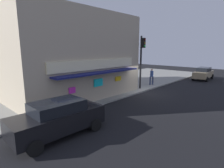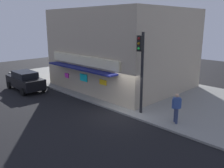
% 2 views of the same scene
% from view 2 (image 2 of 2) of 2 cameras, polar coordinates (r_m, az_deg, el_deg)
% --- Properties ---
extents(ground_plane, '(55.33, 55.33, 0.00)m').
position_cam_2_polar(ground_plane, '(16.23, 1.79, -6.97)').
color(ground_plane, black).
extents(sidewalk, '(36.88, 10.79, 0.13)m').
position_cam_2_polar(sidewalk, '(20.25, 12.44, -2.76)').
color(sidewalk, gray).
rests_on(sidewalk, ground_plane).
extents(corner_building, '(10.87, 10.07, 6.90)m').
position_cam_2_polar(corner_building, '(22.53, 2.52, 8.39)').
color(corner_building, tan).
rests_on(corner_building, sidewalk).
extents(traffic_light, '(0.32, 0.58, 5.21)m').
position_cam_2_polar(traffic_light, '(15.22, 6.91, 5.02)').
color(traffic_light, black).
rests_on(traffic_light, sidewalk).
extents(fire_hydrant, '(0.51, 0.27, 0.87)m').
position_cam_2_polar(fire_hydrant, '(16.94, 3.39, -4.10)').
color(fire_hydrant, '#B2B2B7').
rests_on(fire_hydrant, sidewalk).
extents(trash_can, '(0.54, 0.54, 0.77)m').
position_cam_2_polar(trash_can, '(22.18, -8.96, 0.09)').
color(trash_can, '#2D2D2D').
rests_on(trash_can, sidewalk).
extents(pedestrian, '(0.46, 0.48, 1.80)m').
position_cam_2_polar(pedestrian, '(14.63, 14.98, -5.23)').
color(pedestrian, navy).
rests_on(pedestrian, sidewalk).
extents(potted_plant_by_doorway, '(0.70, 0.70, 0.97)m').
position_cam_2_polar(potted_plant_by_doorway, '(20.72, -3.78, -0.24)').
color(potted_plant_by_doorway, gray).
rests_on(potted_plant_by_doorway, sidewalk).
extents(potted_plant_by_window, '(0.50, 0.50, 0.91)m').
position_cam_2_polar(potted_plant_by_window, '(23.48, -9.32, 1.10)').
color(potted_plant_by_window, gray).
rests_on(potted_plant_by_window, sidewalk).
extents(parked_car_black, '(4.43, 2.13, 1.70)m').
position_cam_2_polar(parked_car_black, '(22.84, -19.81, 0.77)').
color(parked_car_black, black).
rests_on(parked_car_black, ground_plane).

